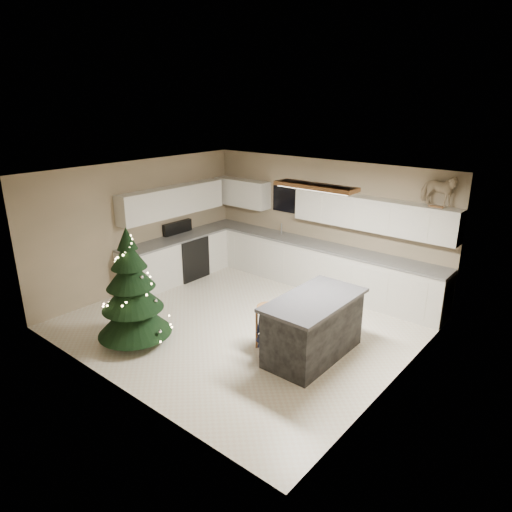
# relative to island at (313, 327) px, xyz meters

# --- Properties ---
(ground_plane) EXTENTS (5.50, 5.50, 0.00)m
(ground_plane) POSITION_rel_island_xyz_m (-1.51, 0.12, -0.48)
(ground_plane) COLOR beige
(room_shell) EXTENTS (5.52, 5.02, 2.61)m
(room_shell) POSITION_rel_island_xyz_m (-1.49, 0.12, 1.27)
(room_shell) COLOR tan
(room_shell) RESTS_ON ground_plane
(cabinetry) EXTENTS (5.50, 3.20, 2.00)m
(cabinetry) POSITION_rel_island_xyz_m (-2.42, 1.77, 0.28)
(cabinetry) COLOR silver
(cabinetry) RESTS_ON ground_plane
(island) EXTENTS (0.90, 1.70, 0.95)m
(island) POSITION_rel_island_xyz_m (0.00, 0.00, 0.00)
(island) COLOR black
(island) RESTS_ON ground_plane
(bar_stool) EXTENTS (0.37, 0.37, 0.71)m
(bar_stool) POSITION_rel_island_xyz_m (-0.67, -0.25, 0.05)
(bar_stool) COLOR brown
(bar_stool) RESTS_ON ground_plane
(christmas_tree) EXTENTS (1.20, 1.16, 1.92)m
(christmas_tree) POSITION_rel_island_xyz_m (-2.41, -1.48, 0.31)
(christmas_tree) COLOR #3F2816
(christmas_tree) RESTS_ON ground_plane
(toddler) EXTENTS (0.37, 0.37, 0.87)m
(toddler) POSITION_rel_island_xyz_m (-0.51, -0.50, -0.05)
(toddler) COLOR #141736
(toddler) RESTS_ON ground_plane
(rocking_horse) EXTENTS (0.65, 0.31, 0.56)m
(rocking_horse) POSITION_rel_island_xyz_m (0.79, 2.44, 1.81)
(rocking_horse) COLOR brown
(rocking_horse) RESTS_ON cabinetry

